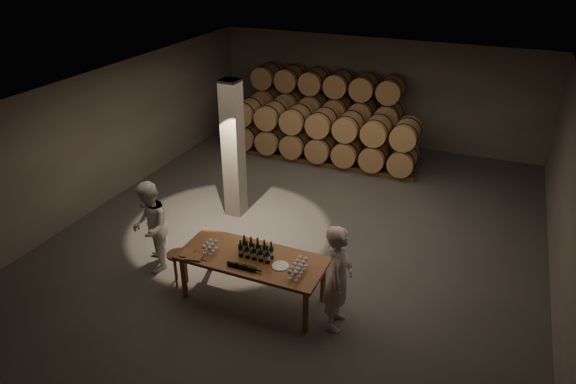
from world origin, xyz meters
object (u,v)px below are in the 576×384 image
at_px(bottle_cluster, 256,251).
at_px(plate, 280,266).
at_px(notebook_near, 194,257).
at_px(stool, 178,259).
at_px(person_man, 338,278).
at_px(tasting_table, 252,262).
at_px(person_woman, 150,227).

bearing_deg(bottle_cluster, plate, -9.93).
distance_m(bottle_cluster, notebook_near, 1.08).
height_order(stool, person_man, person_man).
xyz_separation_m(plate, person_man, (1.03, -0.00, 0.05)).
relative_size(tasting_table, stool, 3.93).
xyz_separation_m(tasting_table, bottle_cluster, (0.06, 0.03, 0.23)).
bearing_deg(person_woman, bottle_cluster, 55.16).
relative_size(notebook_near, person_woman, 0.15).
bearing_deg(tasting_table, person_woman, 176.98).
relative_size(notebook_near, person_man, 0.15).
distance_m(tasting_table, plate, 0.58).
bearing_deg(stool, person_woman, 161.62).
height_order(notebook_near, stool, notebook_near).
bearing_deg(tasting_table, plate, -5.67).
distance_m(stool, person_woman, 0.88).
height_order(plate, stool, plate).
relative_size(bottle_cluster, person_man, 0.32).
bearing_deg(stool, plate, 2.09).
bearing_deg(tasting_table, bottle_cluster, 27.17).
bearing_deg(bottle_cluster, stool, -173.99).
distance_m(notebook_near, stool, 0.74).
height_order(bottle_cluster, person_man, person_man).
xyz_separation_m(plate, stool, (-2.06, -0.08, -0.37)).
height_order(stool, person_woman, person_woman).
bearing_deg(stool, person_man, 1.37).
height_order(person_man, person_woman, person_man).
distance_m(person_man, person_woman, 3.84).
xyz_separation_m(notebook_near, person_man, (2.51, 0.36, 0.04)).
distance_m(tasting_table, notebook_near, 1.01).
distance_m(bottle_cluster, person_man, 1.54).
height_order(bottle_cluster, notebook_near, bottle_cluster).
height_order(tasting_table, stool, tasting_table).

